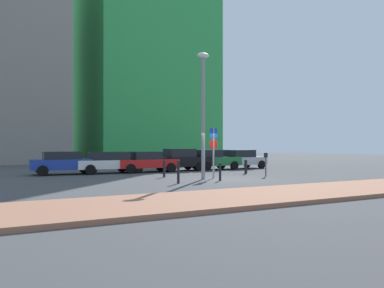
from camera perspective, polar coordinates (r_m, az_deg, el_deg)
ground_plane at (r=21.60m, az=4.64°, el=-5.06°), size 120.00×120.00×0.00m
sidewalk_brick at (r=16.33m, az=18.31°, el=-6.36°), size 40.00×4.01×0.14m
parked_car_blue at (r=26.35m, az=-17.66°, el=-2.51°), size 4.35×2.22×1.44m
parked_car_white at (r=26.80m, az=-11.57°, el=-2.52°), size 4.63×2.11×1.40m
parked_car_red at (r=27.49m, az=-6.57°, el=-2.50°), size 4.23×2.11×1.40m
parked_car_black at (r=29.00m, az=-1.28°, el=-2.22°), size 4.17×2.13×1.59m
parked_car_green at (r=30.18m, az=2.59°, el=-2.23°), size 4.47×2.08×1.51m
parked_car_silver at (r=31.88m, az=6.93°, el=-2.11°), size 4.16×2.19×1.48m
parking_sign_post at (r=22.25m, az=3.09°, el=-0.34°), size 0.59×0.17×2.82m
parking_meter at (r=24.20m, az=10.47°, el=-2.39°), size 0.18×0.14×1.39m
street_lamp at (r=21.64m, az=1.61°, el=5.65°), size 0.70×0.36×6.84m
traffic_bollard_near at (r=19.19m, az=-1.96°, el=-4.03°), size 0.13×0.13×1.09m
traffic_bollard_mid at (r=23.00m, az=-4.00°, el=-3.53°), size 0.14×0.14×0.98m
traffic_bollard_far at (r=20.71m, az=4.03°, el=-3.97°), size 0.12×0.12×0.93m
traffic_bollard_edge at (r=26.07m, az=7.68°, el=-3.24°), size 0.18×0.18×0.89m
building_colorful_midrise at (r=55.96m, az=-7.10°, el=12.51°), size 15.52×16.09×28.31m
building_under_construction at (r=49.66m, az=-24.72°, el=11.30°), size 10.63×15.85×23.45m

